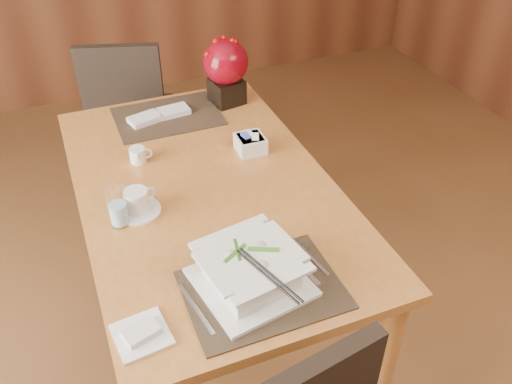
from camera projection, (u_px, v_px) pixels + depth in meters
name	position (u px, v px, depth m)	size (l,w,h in m)	color
dining_table	(207.00, 206.00, 2.04)	(0.90, 1.50, 0.75)	#B06D31
placemat_near	(263.00, 290.00, 1.57)	(0.45, 0.33, 0.01)	black
placemat_far	(168.00, 116.00, 2.39)	(0.45, 0.33, 0.01)	black
soup_setting	(251.00, 271.00, 1.56)	(0.35, 0.35, 0.12)	white
coffee_cup	(137.00, 203.00, 1.84)	(0.16, 0.16, 0.09)	white
water_glass	(117.00, 206.00, 1.77)	(0.07, 0.07, 0.15)	silver
creamer_jug	(138.00, 155.00, 2.09)	(0.08, 0.08, 0.06)	white
sugar_caddy	(250.00, 144.00, 2.15)	(0.11, 0.11, 0.07)	white
berry_decor	(226.00, 68.00, 2.40)	(0.20, 0.20, 0.30)	black
napkins_far	(161.00, 114.00, 2.37)	(0.27, 0.10, 0.02)	silver
bread_plate	(142.00, 335.00, 1.44)	(0.14, 0.14, 0.01)	white
far_chair	(129.00, 109.00, 2.91)	(0.54, 0.54, 0.93)	black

